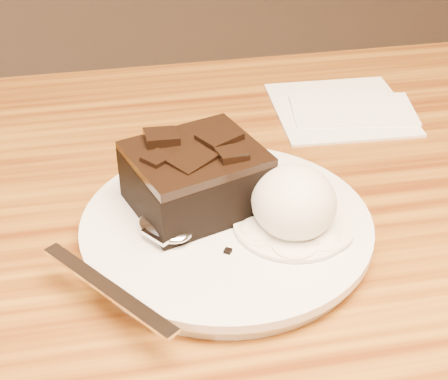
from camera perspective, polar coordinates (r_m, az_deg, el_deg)
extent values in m
cylinder|color=white|center=(0.53, 0.21, -3.35)|extent=(0.22, 0.22, 0.02)
cube|color=black|center=(0.53, -2.35, 0.72)|extent=(0.12, 0.11, 0.04)
ellipsoid|color=white|center=(0.51, 5.82, -1.00)|extent=(0.06, 0.07, 0.05)
cylinder|color=silver|center=(0.52, 5.69, -2.89)|extent=(0.09, 0.09, 0.00)
cube|color=white|center=(0.73, 9.63, 6.73)|extent=(0.14, 0.14, 0.01)
cube|color=black|center=(0.54, 3.34, -1.59)|extent=(0.01, 0.01, 0.00)
cube|color=black|center=(0.49, 0.32, -5.08)|extent=(0.01, 0.01, 0.00)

